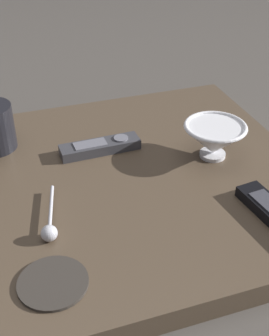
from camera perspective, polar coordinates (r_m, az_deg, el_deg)
name	(u,v)px	position (r m, az deg, el deg)	size (l,w,h in m)	color
ground_plane	(132,192)	(0.90, -0.35, -2.97)	(6.00, 6.00, 0.00)	#47423D
table	(132,183)	(0.89, -0.35, -1.88)	(0.64, 0.67, 0.04)	#4C3D2D
cereal_bowl	(214,139)	(0.92, 9.77, 3.57)	(0.12, 0.12, 0.07)	silver
teaspoon	(50,228)	(0.75, -10.40, -7.31)	(0.13, 0.04, 0.03)	silver
tv_remote_far	(100,147)	(0.94, -4.24, 2.63)	(0.05, 0.16, 0.02)	#38383D
drink_coaster	(53,283)	(0.68, -9.99, -13.70)	(0.10, 0.10, 0.01)	#332D28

